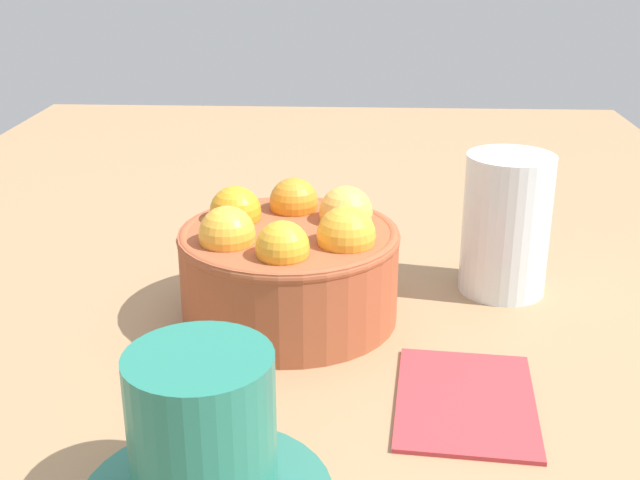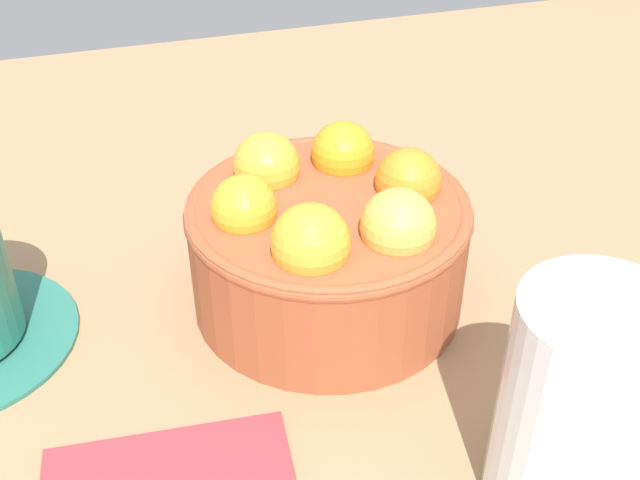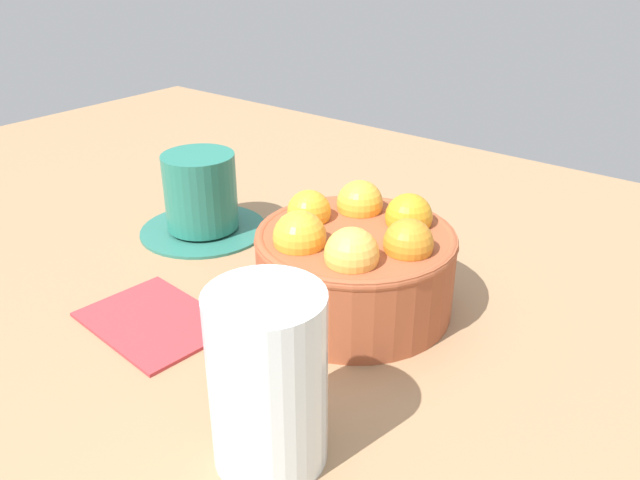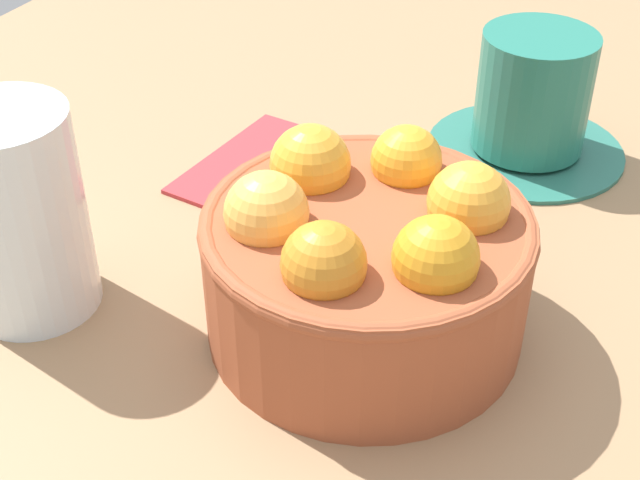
# 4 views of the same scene
# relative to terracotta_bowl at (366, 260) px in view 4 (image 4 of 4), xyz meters

# --- Properties ---
(ground_plane) EXTENTS (1.58, 0.95, 0.05)m
(ground_plane) POSITION_rel_terracotta_bowl_xyz_m (-0.00, 0.00, -0.07)
(ground_plane) COLOR #997551
(terracotta_bowl) EXTENTS (0.17, 0.17, 0.10)m
(terracotta_bowl) POSITION_rel_terracotta_bowl_xyz_m (0.00, 0.00, 0.00)
(terracotta_bowl) COLOR #9E4C2D
(terracotta_bowl) RESTS_ON ground_plane
(coffee_cup) EXTENTS (0.14, 0.14, 0.09)m
(coffee_cup) POSITION_rel_terracotta_bowl_xyz_m (-0.22, 0.03, -0.01)
(coffee_cup) COLOR #2A6D5E
(coffee_cup) RESTS_ON ground_plane
(water_glass) EXTENTS (0.07, 0.07, 0.12)m
(water_glass) POSITION_rel_terracotta_bowl_xyz_m (0.06, -0.17, 0.01)
(water_glass) COLOR silver
(water_glass) RESTS_ON ground_plane
(folded_napkin) EXTENTS (0.13, 0.10, 0.01)m
(folded_napkin) POSITION_rel_terracotta_bowl_xyz_m (-0.12, -0.12, -0.04)
(folded_napkin) COLOR #B23338
(folded_napkin) RESTS_ON ground_plane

